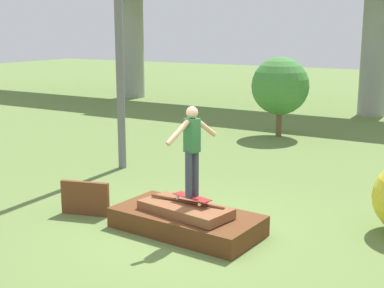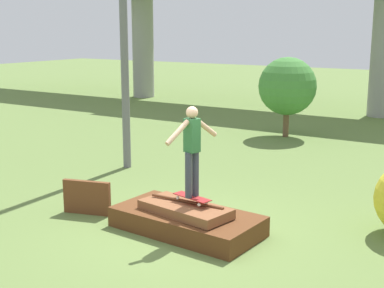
% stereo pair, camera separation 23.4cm
% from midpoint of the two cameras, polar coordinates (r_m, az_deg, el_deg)
% --- Properties ---
extents(ground_plane, '(80.00, 80.00, 0.00)m').
position_cam_midpoint_polar(ground_plane, '(9.70, -1.27, -9.27)').
color(ground_plane, olive).
extents(scrap_pile, '(2.73, 1.51, 0.58)m').
position_cam_midpoint_polar(scrap_pile, '(9.61, -1.30, -8.08)').
color(scrap_pile, '#5B3319').
rests_on(scrap_pile, ground_plane).
extents(scrap_plank_loose, '(0.96, 0.35, 0.67)m').
position_cam_midpoint_polar(scrap_plank_loose, '(10.62, -11.96, -5.69)').
color(scrap_plank_loose, brown).
rests_on(scrap_plank_loose, ground_plane).
extents(skateboard, '(0.80, 0.40, 0.09)m').
position_cam_midpoint_polar(skateboard, '(9.41, -0.72, -5.71)').
color(skateboard, maroon).
rests_on(skateboard, scrap_pile).
extents(skater, '(0.37, 1.18, 1.60)m').
position_cam_midpoint_polar(skater, '(9.17, -0.73, -0.13)').
color(skater, '#383D4C').
rests_on(skater, skateboard).
extents(tree_behind_left, '(1.90, 1.90, 2.64)m').
position_cam_midpoint_polar(tree_behind_left, '(17.91, 9.01, 6.12)').
color(tree_behind_left, brown).
rests_on(tree_behind_left, ground_plane).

